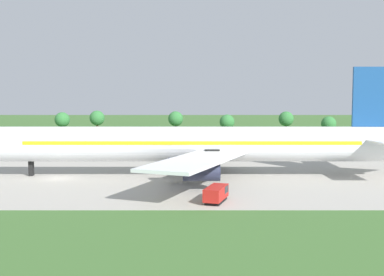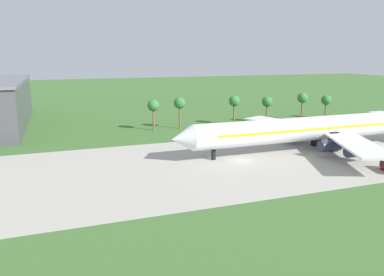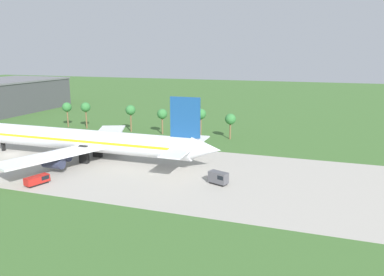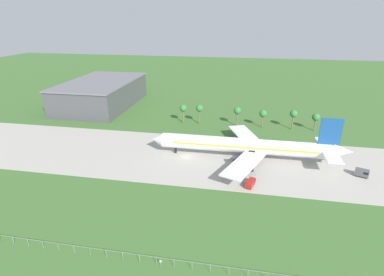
{
  "view_description": "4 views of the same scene",
  "coord_description": "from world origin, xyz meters",
  "views": [
    {
      "loc": [
        21.48,
        -76.47,
        12.85
      ],
      "look_at": [
        21.5,
        2.71,
        6.33
      ],
      "focal_mm": 45.0,
      "sensor_mm": 36.0,
      "label": 1
    },
    {
      "loc": [
        -37.1,
        -71.2,
        22.99
      ],
      "look_at": [
        -10.37,
        2.71,
        5.33
      ],
      "focal_mm": 35.0,
      "sensor_mm": 36.0,
      "label": 2
    },
    {
      "loc": [
        81.62,
        -80.16,
        28.43
      ],
      "look_at": [
        53.37,
        2.71,
        8.21
      ],
      "focal_mm": 35.0,
      "sensor_mm": 36.0,
      "label": 3
    },
    {
      "loc": [
        20.89,
        -103.69,
        51.54
      ],
      "look_at": [
        1.02,
        5.0,
        6.0
      ],
      "focal_mm": 28.0,
      "sensor_mm": 36.0,
      "label": 4
    }
  ],
  "objects": [
    {
      "name": "baggage_tug",
      "position": [
        62.07,
        -4.59,
        1.5
      ],
      "size": [
        4.72,
        3.38,
        2.8
      ],
      "color": "black",
      "rests_on": "ground_plane"
    },
    {
      "name": "palm_tree_row",
      "position": [
        22.44,
        39.04,
        7.47
      ],
      "size": [
        67.75,
        3.6,
        9.96
      ],
      "color": "brown",
      "rests_on": "ground_plane"
    },
    {
      "name": "jet_airliner",
      "position": [
        23.13,
        2.71,
        5.28
      ],
      "size": [
        75.58,
        51.35,
        18.03
      ],
      "color": "white",
      "rests_on": "ground_plane"
    },
    {
      "name": "ground_plane",
      "position": [
        0.0,
        0.0,
        0.0
      ],
      "size": [
        600.0,
        600.0,
        0.0
      ],
      "primitive_type": "plane",
      "color": "#3D662D"
    },
    {
      "name": "taxiway_strip",
      "position": [
        0.0,
        0.0,
        0.01
      ],
      "size": [
        320.0,
        44.0,
        0.02
      ],
      "color": "#A8A399",
      "rests_on": "ground_plane"
    },
    {
      "name": "terminal_building",
      "position": [
        -64.86,
        61.12,
        7.61
      ],
      "size": [
        36.72,
        61.2,
        15.19
      ],
      "color": "#47474C",
      "rests_on": "ground_plane"
    },
    {
      "name": "fuel_truck",
      "position": [
        24.52,
        -17.48,
        1.08
      ],
      "size": [
        3.47,
        5.59,
        1.96
      ],
      "color": "black",
      "rests_on": "ground_plane"
    }
  ]
}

